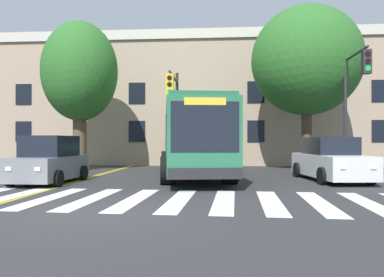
# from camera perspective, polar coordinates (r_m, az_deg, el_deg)

# --- Properties ---
(ground_plane) EXTENTS (120.00, 120.00, 0.00)m
(ground_plane) POSITION_cam_1_polar(r_m,az_deg,el_deg) (8.92, -15.66, -10.94)
(ground_plane) COLOR #303033
(crosswalk) EXTENTS (16.96, 4.85, 0.01)m
(crosswalk) POSITION_cam_1_polar(r_m,az_deg,el_deg) (10.89, -11.96, -8.99)
(crosswalk) COLOR white
(crosswalk) RESTS_ON ground
(lane_line_yellow_inner) EXTENTS (0.12, 36.00, 0.01)m
(lane_line_yellow_inner) POSITION_cam_1_polar(r_m,az_deg,el_deg) (25.09, -9.31, -4.10)
(lane_line_yellow_inner) COLOR gold
(lane_line_yellow_inner) RESTS_ON ground
(lane_line_yellow_outer) EXTENTS (0.12, 36.00, 0.01)m
(lane_line_yellow_outer) POSITION_cam_1_polar(r_m,az_deg,el_deg) (25.05, -8.95, -4.11)
(lane_line_yellow_outer) COLOR gold
(lane_line_yellow_outer) RESTS_ON ground
(city_bus) EXTENTS (4.13, 11.79, 3.28)m
(city_bus) POSITION_cam_1_polar(r_m,az_deg,el_deg) (17.67, -0.05, 0.10)
(city_bus) COLOR #28704C
(city_bus) RESTS_ON ground
(car_grey_near_lane) EXTENTS (2.00, 3.95, 1.84)m
(car_grey_near_lane) POSITION_cam_1_polar(r_m,az_deg,el_deg) (15.64, -20.84, -3.26)
(car_grey_near_lane) COLOR slate
(car_grey_near_lane) RESTS_ON ground
(car_white_far_lane) EXTENTS (2.45, 4.96, 1.79)m
(car_white_far_lane) POSITION_cam_1_polar(r_m,az_deg,el_deg) (16.54, 20.32, -3.19)
(car_white_far_lane) COLOR white
(car_white_far_lane) RESTS_ON ground
(car_silver_behind_bus) EXTENTS (2.31, 4.74, 1.83)m
(car_silver_behind_bus) POSITION_cam_1_polar(r_m,az_deg,el_deg) (27.48, 4.18, -2.05)
(car_silver_behind_bus) COLOR #B7BABF
(car_silver_behind_bus) RESTS_ON ground
(traffic_light_near_corner) EXTENTS (0.34, 2.85, 5.80)m
(traffic_light_near_corner) POSITION_cam_1_polar(r_m,az_deg,el_deg) (18.50, 23.38, 6.73)
(traffic_light_near_corner) COLOR #28282D
(traffic_light_near_corner) RESTS_ON ground
(traffic_light_overhead) EXTENTS (0.34, 3.40, 5.32)m
(traffic_light_overhead) POSITION_cam_1_polar(r_m,az_deg,el_deg) (18.98, -2.73, 5.35)
(traffic_light_overhead) COLOR #28282D
(traffic_light_overhead) RESTS_ON ground
(street_tree_curbside_large) EXTENTS (7.31, 7.23, 8.98)m
(street_tree_curbside_large) POSITION_cam_1_polar(r_m,az_deg,el_deg) (21.72, 17.04, 11.21)
(street_tree_curbside_large) COLOR #4C3D2D
(street_tree_curbside_large) RESTS_ON ground
(street_tree_curbside_small) EXTENTS (5.60, 5.89, 8.25)m
(street_tree_curbside_small) POSITION_cam_1_polar(r_m,az_deg,el_deg) (21.98, -16.72, 9.60)
(street_tree_curbside_small) COLOR brown
(street_tree_curbside_small) RESTS_ON ground
(building_facade) EXTENTS (29.36, 9.94, 9.08)m
(building_facade) POSITION_cam_1_polar(r_m,az_deg,el_deg) (29.57, 1.18, 5.27)
(building_facade) COLOR tan
(building_facade) RESTS_ON ground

